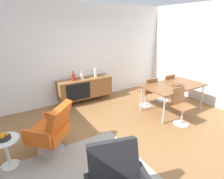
# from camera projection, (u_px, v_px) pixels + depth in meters

# --- Properties ---
(ground_plane) EXTENTS (8.32, 8.32, 0.00)m
(ground_plane) POSITION_uv_depth(u_px,v_px,m) (125.00, 142.00, 3.62)
(ground_plane) COLOR olive
(wall_back) EXTENTS (6.80, 0.12, 2.80)m
(wall_back) POSITION_uv_depth(u_px,v_px,m) (73.00, 54.00, 5.22)
(wall_back) COLOR white
(wall_back) RESTS_ON ground_plane
(sideboard) EXTENTS (1.60, 0.45, 0.72)m
(sideboard) POSITION_uv_depth(u_px,v_px,m) (85.00, 88.00, 5.40)
(sideboard) COLOR brown
(sideboard) RESTS_ON ground_plane
(vase_cobalt) EXTENTS (0.09, 0.09, 0.26)m
(vase_cobalt) POSITION_uv_depth(u_px,v_px,m) (95.00, 73.00, 5.44)
(vase_cobalt) COLOR beige
(vase_cobalt) RESTS_ON sideboard
(vase_sculptural_dark) EXTENTS (0.10, 0.10, 0.24)m
(vase_sculptural_dark) POSITION_uv_depth(u_px,v_px,m) (82.00, 76.00, 5.23)
(vase_sculptural_dark) COLOR beige
(vase_sculptural_dark) RESTS_ON sideboard
(vase_ceramic_small) EXTENTS (0.11, 0.11, 0.28)m
(vase_ceramic_small) POSITION_uv_depth(u_px,v_px,m) (73.00, 77.00, 5.10)
(vase_ceramic_small) COLOR maroon
(vase_ceramic_small) RESTS_ON sideboard
(dining_table) EXTENTS (1.60, 0.90, 0.74)m
(dining_table) POSITION_uv_depth(u_px,v_px,m) (173.00, 86.00, 4.72)
(dining_table) COLOR brown
(dining_table) RESTS_ON ground_plane
(wooden_bowl_on_table) EXTENTS (0.26, 0.26, 0.06)m
(wooden_bowl_on_table) POSITION_uv_depth(u_px,v_px,m) (177.00, 85.00, 4.60)
(wooden_bowl_on_table) COLOR brown
(wooden_bowl_on_table) RESTS_ON dining_table
(dining_chair_back_left) EXTENTS (0.42, 0.44, 0.86)m
(dining_chair_back_left) POSITION_uv_depth(u_px,v_px,m) (148.00, 91.00, 5.07)
(dining_chair_back_left) COLOR brown
(dining_chair_back_left) RESTS_ON ground_plane
(dining_chair_front_left) EXTENTS (0.41, 0.44, 0.86)m
(dining_chair_front_left) POSITION_uv_depth(u_px,v_px,m) (181.00, 105.00, 4.18)
(dining_chair_front_left) COLOR brown
(dining_chair_front_left) RESTS_ON ground_plane
(dining_chair_back_right) EXTENTS (0.41, 0.43, 0.86)m
(dining_chair_back_right) POSITION_uv_depth(u_px,v_px,m) (165.00, 86.00, 5.42)
(dining_chair_back_right) COLOR brown
(dining_chair_back_right) RESTS_ON ground_plane
(lounge_chair_red) EXTENTS (0.91, 0.91, 0.95)m
(lounge_chair_red) POSITION_uv_depth(u_px,v_px,m) (51.00, 129.00, 3.23)
(lounge_chair_red) COLOR #D85919
(lounge_chair_red) RESTS_ON ground_plane
(side_table_round) EXTENTS (0.44, 0.44, 0.52)m
(side_table_round) POSITION_uv_depth(u_px,v_px,m) (7.00, 150.00, 2.91)
(side_table_round) COLOR white
(side_table_round) RESTS_ON ground_plane
(fruit_bowl) EXTENTS (0.20, 0.20, 0.11)m
(fruit_bowl) POSITION_uv_depth(u_px,v_px,m) (4.00, 137.00, 2.83)
(fruit_bowl) COLOR #262628
(fruit_bowl) RESTS_ON side_table_round
(area_rug) EXTENTS (2.20, 1.70, 0.01)m
(area_rug) POSITION_uv_depth(u_px,v_px,m) (77.00, 178.00, 2.78)
(area_rug) COLOR gray
(area_rug) RESTS_ON ground_plane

